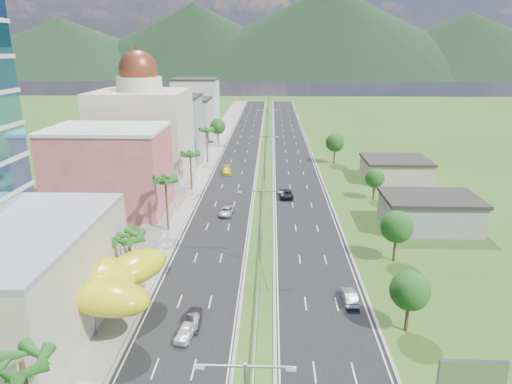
# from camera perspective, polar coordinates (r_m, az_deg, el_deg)

# --- Properties ---
(ground) EXTENTS (500.00, 500.00, 0.00)m
(ground) POSITION_cam_1_polar(r_m,az_deg,el_deg) (55.69, 0.22, -13.70)
(ground) COLOR #2D5119
(ground) RESTS_ON ground
(road_left) EXTENTS (11.00, 260.00, 0.04)m
(road_left) POSITION_cam_1_polar(r_m,az_deg,el_deg) (140.91, -1.72, 5.62)
(road_left) COLOR black
(road_left) RESTS_ON ground
(road_right) EXTENTS (11.00, 260.00, 0.04)m
(road_right) POSITION_cam_1_polar(r_m,az_deg,el_deg) (140.76, 4.41, 5.57)
(road_right) COLOR black
(road_right) RESTS_ON ground
(sidewalk_left) EXTENTS (7.00, 260.00, 0.12)m
(sidewalk_left) POSITION_cam_1_polar(r_m,az_deg,el_deg) (141.82, -5.58, 5.64)
(sidewalk_left) COLOR gray
(sidewalk_left) RESTS_ON ground
(median_guardrail) EXTENTS (0.10, 216.06, 0.76)m
(median_guardrail) POSITION_cam_1_polar(r_m,az_deg,el_deg) (122.93, 1.24, 4.16)
(median_guardrail) COLOR gray
(median_guardrail) RESTS_ON ground
(streetlight_median_b) EXTENTS (6.04, 0.25, 11.00)m
(streetlight_median_b) POSITION_cam_1_polar(r_m,az_deg,el_deg) (61.74, 0.51, -3.50)
(streetlight_median_b) COLOR gray
(streetlight_median_b) RESTS_ON ground
(streetlight_median_c) EXTENTS (6.04, 0.25, 11.00)m
(streetlight_median_c) POSITION_cam_1_polar(r_m,az_deg,el_deg) (100.12, 1.10, 4.69)
(streetlight_median_c) COLOR gray
(streetlight_median_c) RESTS_ON ground
(streetlight_median_d) EXTENTS (6.04, 0.25, 11.00)m
(streetlight_median_d) POSITION_cam_1_polar(r_m,az_deg,el_deg) (144.36, 1.38, 8.62)
(streetlight_median_d) COLOR gray
(streetlight_median_d) RESTS_ON ground
(streetlight_median_e) EXTENTS (6.04, 0.25, 11.00)m
(streetlight_median_e) POSITION_cam_1_polar(r_m,az_deg,el_deg) (188.95, 1.54, 10.70)
(streetlight_median_e) COLOR gray
(streetlight_median_e) RESTS_ON ground
(lime_canopy) EXTENTS (18.00, 15.00, 7.40)m
(lime_canopy) POSITION_cam_1_polar(r_m,az_deg,el_deg) (54.13, -21.94, -10.03)
(lime_canopy) COLOR gold
(lime_canopy) RESTS_ON ground
(pink_shophouse) EXTENTS (20.00, 15.00, 15.00)m
(pink_shophouse) POSITION_cam_1_polar(r_m,az_deg,el_deg) (87.54, -17.77, 2.50)
(pink_shophouse) COLOR #B74B5A
(pink_shophouse) RESTS_ON ground
(domed_building) EXTENTS (20.00, 20.00, 28.70)m
(domed_building) POSITION_cam_1_polar(r_m,az_deg,el_deg) (108.20, -13.98, 7.63)
(domed_building) COLOR beige
(domed_building) RESTS_ON ground
(midrise_grey) EXTENTS (16.00, 15.00, 16.00)m
(midrise_grey) POSITION_cam_1_polar(r_m,az_deg,el_deg) (132.42, -10.57, 8.09)
(midrise_grey) COLOR gray
(midrise_grey) RESTS_ON ground
(midrise_beige) EXTENTS (16.00, 15.00, 13.00)m
(midrise_beige) POSITION_cam_1_polar(r_m,az_deg,el_deg) (153.95, -8.81, 8.88)
(midrise_beige) COLOR #AB9E8D
(midrise_beige) RESTS_ON ground
(midrise_white) EXTENTS (16.00, 15.00, 18.00)m
(midrise_white) POSITION_cam_1_polar(r_m,az_deg,el_deg) (176.10, -7.48, 10.81)
(midrise_white) COLOR silver
(midrise_white) RESTS_ON ground
(billboard) EXTENTS (5.20, 0.35, 6.20)m
(billboard) POSITION_cam_1_polar(r_m,az_deg,el_deg) (41.42, 25.31, -20.53)
(billboard) COLOR gray
(billboard) RESTS_ON ground
(shed_near) EXTENTS (15.00, 10.00, 5.00)m
(shed_near) POSITION_cam_1_polar(r_m,az_deg,el_deg) (81.71, 20.84, -2.54)
(shed_near) COLOR gray
(shed_near) RESTS_ON ground
(shed_far) EXTENTS (14.00, 12.00, 4.40)m
(shed_far) POSITION_cam_1_polar(r_m,az_deg,el_deg) (109.83, 16.99, 2.63)
(shed_far) COLOR #AB9E8D
(shed_far) RESTS_ON ground
(palm_tree_a) EXTENTS (3.60, 3.60, 9.10)m
(palm_tree_a) POSITION_cam_1_polar(r_m,az_deg,el_deg) (37.08, -27.18, -18.81)
(palm_tree_a) COLOR #47301C
(palm_tree_a) RESTS_ON ground
(palm_tree_b) EXTENTS (3.60, 3.60, 8.10)m
(palm_tree_b) POSITION_cam_1_polar(r_m,az_deg,el_deg) (56.78, -15.63, -5.76)
(palm_tree_b) COLOR #47301C
(palm_tree_b) RESTS_ON ground
(palm_tree_c) EXTENTS (3.60, 3.60, 9.60)m
(palm_tree_c) POSITION_cam_1_polar(r_m,az_deg,el_deg) (74.50, -11.25, 1.27)
(palm_tree_c) COLOR #47301C
(palm_tree_c) RESTS_ON ground
(palm_tree_d) EXTENTS (3.60, 3.60, 8.60)m
(palm_tree_d) POSITION_cam_1_polar(r_m,az_deg,el_deg) (96.55, -8.21, 4.52)
(palm_tree_d) COLOR #47301C
(palm_tree_d) RESTS_ON ground
(palm_tree_e) EXTENTS (3.60, 3.60, 9.40)m
(palm_tree_e) POSITION_cam_1_polar(r_m,az_deg,el_deg) (120.62, -6.19, 7.54)
(palm_tree_e) COLOR #47301C
(palm_tree_e) RESTS_ON ground
(leafy_tree_lfar) EXTENTS (4.90, 4.90, 8.05)m
(leafy_tree_lfar) POSITION_cam_1_polar(r_m,az_deg,el_deg) (145.52, -4.80, 8.17)
(leafy_tree_lfar) COLOR #47301C
(leafy_tree_lfar) RESTS_ON ground
(leafy_tree_ra) EXTENTS (4.20, 4.20, 6.90)m
(leafy_tree_ra) POSITION_cam_1_polar(r_m,az_deg,el_deg) (51.07, 18.69, -11.63)
(leafy_tree_ra) COLOR #47301C
(leafy_tree_ra) RESTS_ON ground
(leafy_tree_rb) EXTENTS (4.55, 4.55, 7.47)m
(leafy_tree_rb) POSITION_cam_1_polar(r_m,az_deg,el_deg) (66.52, 17.19, -4.19)
(leafy_tree_rb) COLOR #47301C
(leafy_tree_rb) RESTS_ON ground
(leafy_tree_rc) EXTENTS (3.85, 3.85, 6.33)m
(leafy_tree_rc) POSITION_cam_1_polar(r_m,az_deg,el_deg) (93.29, 14.63, 1.67)
(leafy_tree_rc) COLOR #47301C
(leafy_tree_rc) RESTS_ON ground
(leafy_tree_rd) EXTENTS (4.90, 4.90, 8.05)m
(leafy_tree_rd) POSITION_cam_1_polar(r_m,az_deg,el_deg) (121.06, 9.85, 6.10)
(leafy_tree_rd) COLOR #47301C
(leafy_tree_rd) RESTS_ON ground
(mountain_ridge) EXTENTS (860.00, 140.00, 90.00)m
(mountain_ridge) POSITION_cam_1_polar(r_m,az_deg,el_deg) (501.92, 8.92, 13.91)
(mountain_ridge) COLOR black
(mountain_ridge) RESTS_ON ground
(car_white_near_left) EXTENTS (2.21, 4.13, 1.33)m
(car_white_near_left) POSITION_cam_1_polar(r_m,az_deg,el_deg) (50.17, -8.79, -16.84)
(car_white_near_left) COLOR white
(car_white_near_left) RESTS_ON road_left
(car_dark_left) EXTENTS (1.53, 4.13, 1.35)m
(car_dark_left) POSITION_cam_1_polar(r_m,az_deg,el_deg) (51.94, -7.82, -15.47)
(car_dark_left) COLOR black
(car_dark_left) RESTS_ON road_left
(car_silver_mid_left) EXTENTS (2.72, 5.12, 1.37)m
(car_silver_mid_left) POSITION_cam_1_polar(r_m,az_deg,el_deg) (82.98, -3.71, -2.39)
(car_silver_mid_left) COLOR #A7A9AE
(car_silver_mid_left) RESTS_ON road_left
(car_yellow_far_left) EXTENTS (2.73, 5.48, 1.53)m
(car_yellow_far_left) POSITION_cam_1_polar(r_m,az_deg,el_deg) (110.59, -3.67, 2.72)
(car_yellow_far_left) COLOR yellow
(car_yellow_far_left) RESTS_ON road_left
(car_silver_right) EXTENTS (1.66, 4.34, 1.41)m
(car_silver_right) POSITION_cam_1_polar(r_m,az_deg,el_deg) (56.65, 11.60, -12.64)
(car_silver_right) COLOR #A3A4AA
(car_silver_right) RESTS_ON road_right
(car_dark_far_right) EXTENTS (3.01, 5.94, 1.61)m
(car_dark_far_right) POSITION_cam_1_polar(r_m,az_deg,el_deg) (92.78, 3.73, -0.15)
(car_dark_far_right) COLOR black
(car_dark_far_right) RESTS_ON road_right
(motorcycle) EXTENTS (0.80, 1.88, 1.17)m
(motorcycle) POSITION_cam_1_polar(r_m,az_deg,el_deg) (63.17, -10.95, -9.40)
(motorcycle) COLOR black
(motorcycle) RESTS_ON road_left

